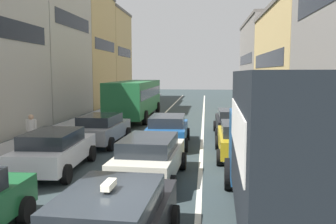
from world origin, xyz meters
TOP-DOWN VIEW (x-y plane):
  - sidewalk_left at (-6.70, 20.00)m, footprint 2.60×64.00m
  - lane_stripe_left at (-1.70, 20.00)m, footprint 0.16×60.00m
  - lane_stripe_right at (1.70, 20.00)m, footprint 0.16×60.00m
  - building_row_left at (-12.00, 22.03)m, footprint 7.20×43.90m
  - building_row_right at (9.90, 20.61)m, footprint 7.20×43.90m
  - removalist_box_truck at (3.69, 2.23)m, footprint 2.92×7.78m
  - sedan_centre_lane_second at (0.06, 5.82)m, footprint 2.23×4.38m
  - wagon_left_lane_second at (-3.53, 6.58)m, footprint 2.21×4.37m
  - hatchback_centre_lane_third at (0.04, 11.54)m, footprint 2.13×4.33m
  - sedan_left_lane_third at (-3.27, 11.48)m, footprint 2.22×4.38m
  - sedan_right_lane_behind_truck at (3.34, 9.41)m, footprint 2.09×4.32m
  - wagon_right_lane_far at (3.40, 14.62)m, footprint 2.09×4.32m
  - bus_mid_queue_primary at (-3.50, 21.33)m, footprint 2.88×10.52m
  - pedestrian_near_kerb at (-6.07, 9.86)m, footprint 0.54×0.34m

SIDE VIEW (x-z plane):
  - lane_stripe_left at x=-1.70m, z-range 0.00..0.01m
  - lane_stripe_right at x=1.70m, z-range 0.00..0.01m
  - sidewalk_left at x=-6.70m, z-range 0.00..0.14m
  - sedan_centre_lane_second at x=0.06m, z-range 0.05..1.54m
  - wagon_left_lane_second at x=-3.53m, z-range 0.05..1.54m
  - hatchback_centre_lane_third at x=0.04m, z-range 0.05..1.54m
  - sedan_left_lane_third at x=-3.27m, z-range 0.05..1.54m
  - sedan_right_lane_behind_truck at x=3.34m, z-range 0.05..1.54m
  - wagon_right_lane_far at x=3.40m, z-range 0.05..1.54m
  - pedestrian_near_kerb at x=-6.07m, z-range 0.12..1.78m
  - bus_mid_queue_primary at x=-3.50m, z-range 0.31..3.21m
  - removalist_box_truck at x=3.69m, z-range 0.18..3.76m
  - building_row_right at x=9.90m, z-range -0.99..11.41m
  - building_row_left at x=-12.00m, z-range -0.95..13.05m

